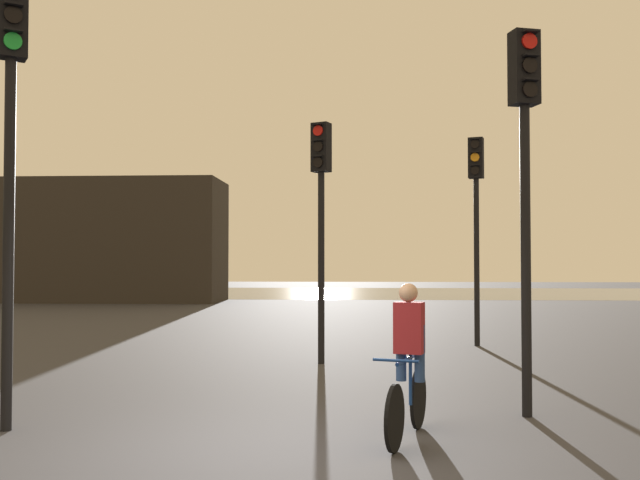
{
  "coord_description": "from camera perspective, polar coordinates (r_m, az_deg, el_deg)",
  "views": [
    {
      "loc": [
        1.11,
        -6.5,
        1.84
      ],
      "look_at": [
        0.5,
        5.0,
        2.2
      ],
      "focal_mm": 40.0,
      "sensor_mm": 36.0,
      "label": 1
    }
  ],
  "objects": [
    {
      "name": "traffic_light_near_right",
      "position": [
        9.0,
        16.08,
        7.07
      ],
      "size": [
        0.37,
        0.39,
        4.64
      ],
      "rotation": [
        0.0,
        0.0,
        3.42
      ],
      "color": "black",
      "rests_on": "ground"
    },
    {
      "name": "traffic_light_far_right",
      "position": [
        16.13,
        12.39,
        3.05
      ],
      "size": [
        0.38,
        0.4,
        4.6
      ],
      "rotation": [
        0.0,
        0.0,
        2.82
      ],
      "color": "black",
      "rests_on": "ground"
    },
    {
      "name": "traffic_light_center",
      "position": [
        13.03,
        0.09,
        3.56
      ],
      "size": [
        0.39,
        0.41,
        4.39
      ],
      "rotation": [
        0.0,
        0.0,
        2.74
      ],
      "color": "black",
      "rests_on": "ground"
    },
    {
      "name": "ground_plane",
      "position": [
        6.85,
        -6.73,
        -17.37
      ],
      "size": [
        120.0,
        120.0,
        0.0
      ],
      "primitive_type": "plane",
      "color": "#333338"
    },
    {
      "name": "traffic_light_near_left",
      "position": [
        8.71,
        -23.54,
        8.98
      ],
      "size": [
        0.4,
        0.42,
        5.01
      ],
      "rotation": [
        0.0,
        0.0,
        3.74
      ],
      "color": "black",
      "rests_on": "ground"
    },
    {
      "name": "water_strip",
      "position": [
        42.87,
        1.57,
        -4.24
      ],
      "size": [
        80.0,
        16.0,
        0.01
      ],
      "primitive_type": "cube",
      "color": "slate",
      "rests_on": "ground"
    },
    {
      "name": "cyclist",
      "position": [
        7.62,
        7.09,
        -9.47
      ],
      "size": [
        0.64,
        1.64,
        1.62
      ],
      "rotation": [
        0.0,
        0.0,
        2.84
      ],
      "color": "black",
      "rests_on": "ground"
    },
    {
      "name": "distant_building",
      "position": [
        35.63,
        -19.79,
        -0.08
      ],
      "size": [
        14.89,
        4.0,
        5.67
      ],
      "primitive_type": "cube",
      "color": "#2D2823",
      "rests_on": "ground"
    }
  ]
}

